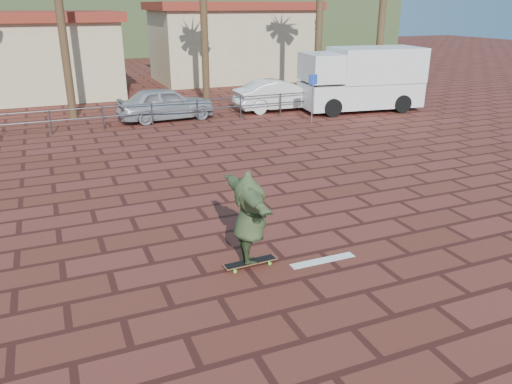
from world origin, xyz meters
TOP-DOWN VIEW (x-y plane):
  - ground at (0.00, 0.00)m, footprint 120.00×120.00m
  - paint_stripe at (0.70, -1.20)m, footprint 1.40×0.22m
  - guardrail at (0.00, 12.00)m, footprint 24.06×0.06m
  - building_west at (-6.00, 22.00)m, footprint 12.60×7.60m
  - building_east at (8.00, 24.00)m, footprint 10.60×6.60m
  - hill_front at (0.00, 50.00)m, footprint 70.00×18.00m
  - longboard at (-0.74, -0.85)m, footprint 1.09×0.28m
  - skateboarder at (-0.74, -0.85)m, footprint 0.70×2.33m
  - campervan at (10.05, 11.49)m, footprint 5.93×3.08m
  - car_silver at (0.85, 13.00)m, footprint 4.36×1.99m
  - car_white at (6.45, 13.00)m, footprint 4.45×1.62m
  - street_sign at (6.56, 10.00)m, footprint 0.42×0.09m

SIDE VIEW (x-z plane):
  - ground at x=0.00m, z-range 0.00..0.00m
  - paint_stripe at x=0.70m, z-range 0.00..0.01m
  - longboard at x=-0.74m, z-range 0.03..0.14m
  - guardrail at x=0.00m, z-range 0.18..1.18m
  - car_silver at x=0.85m, z-range 0.00..1.45m
  - car_white at x=6.45m, z-range 0.00..1.46m
  - skateboarder at x=-0.74m, z-range 0.11..1.98m
  - street_sign at x=6.56m, z-range 0.41..2.46m
  - campervan at x=10.05m, z-range 0.08..3.02m
  - building_west at x=-6.00m, z-range 0.03..4.53m
  - building_east at x=8.00m, z-range 0.04..5.04m
  - hill_front at x=0.00m, z-range 0.00..6.00m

